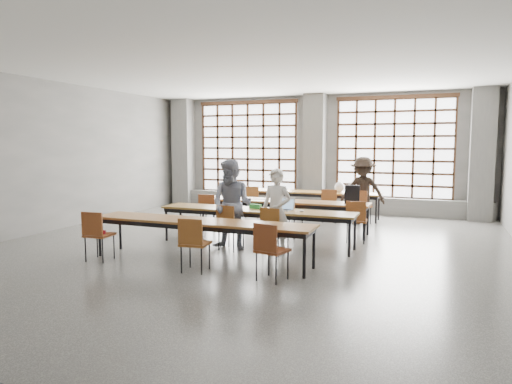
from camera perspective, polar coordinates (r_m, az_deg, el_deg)
floor at (r=9.04m, az=-0.98°, el=-6.96°), size 11.00×11.00×0.00m
ceiling at (r=8.93m, az=-1.02°, el=15.49°), size 11.00×11.00×0.00m
wall_back at (r=14.05m, az=7.65°, el=4.82°), size 10.00×0.00×10.00m
wall_left at (r=11.68m, az=-24.36°, el=4.11°), size 0.00×11.00×11.00m
column_left at (r=15.51m, az=-9.03°, el=4.90°), size 0.60×0.55×3.50m
column_mid at (r=13.78m, az=7.37°, el=4.80°), size 0.60×0.55×3.50m
column_right at (r=13.41m, az=26.41°, el=4.19°), size 0.60×0.55×3.50m
window_left at (r=14.68m, az=-1.01°, el=5.50°), size 3.32×0.12×3.00m
window_right at (r=13.61m, az=16.85°, el=5.21°), size 3.32×0.12×3.00m
sill_ledge at (r=13.97m, az=7.37°, el=-1.36°), size 9.80×0.35×0.50m
desk_row_a at (r=12.68m, az=6.34°, el=-0.20°), size 4.00×0.70×0.73m
desk_row_b at (r=10.60m, az=3.29°, el=-1.40°), size 4.00×0.70×0.73m
desk_row_c at (r=9.14m, az=0.02°, el=-2.57°), size 4.00×0.70×0.73m
desk_row_d at (r=7.89m, az=-6.93°, el=-3.99°), size 4.00×0.70×0.73m
chair_back_left at (r=12.54m, az=-0.52°, el=-0.83°), size 0.52×0.52×0.88m
chair_back_mid at (r=11.90m, az=9.24°, el=-1.27°), size 0.43×0.43×0.88m
chair_back_right at (r=11.76m, az=12.99°, el=-1.43°), size 0.50×0.50×0.88m
chair_mid_left at (r=10.65m, az=-5.95°, el=-2.08°), size 0.45×0.46×0.88m
chair_mid_centre at (r=9.91m, az=4.24°, el=-2.67°), size 0.51×0.52×0.88m
chair_mid_right at (r=9.59m, az=12.42°, el=-3.09°), size 0.45×0.46×0.88m
chair_front_left at (r=8.71m, az=-3.42°, el=-3.86°), size 0.48×0.49×0.88m
chair_front_right at (r=8.38m, az=2.16°, el=-4.25°), size 0.50×0.51×0.88m
chair_near_left at (r=8.36m, az=-19.31°, el=-4.61°), size 0.46×0.47×0.88m
chair_near_mid at (r=7.28m, az=-7.84°, el=-5.88°), size 0.46×0.47×0.88m
chair_near_right at (r=6.76m, az=1.70°, el=-6.75°), size 0.50×0.50×0.88m
student_male at (r=8.45m, az=2.56°, el=-2.41°), size 0.61×0.43×1.58m
student_female at (r=8.77m, az=-3.01°, el=-1.60°), size 0.88×0.70×1.74m
student_back at (r=11.85m, az=13.19°, el=0.16°), size 1.10×0.63×1.71m
laptop_front at (r=9.04m, az=3.59°, el=-1.87°), size 0.42×0.37×0.26m
laptop_back at (r=12.49m, az=12.33°, el=0.18°), size 0.46×0.43×0.26m
mouse at (r=8.81m, az=5.73°, el=-2.37°), size 0.11×0.08×0.04m
green_box at (r=9.22m, az=-0.09°, el=-1.81°), size 0.26×0.14×0.09m
phone at (r=8.97m, az=0.85°, el=-2.26°), size 0.14×0.11×0.01m
paper_sheet_a at (r=10.84m, az=0.36°, el=-0.87°), size 0.31×0.23×0.00m
paper_sheet_b at (r=10.64m, az=1.68°, el=-1.00°), size 0.35×0.29×0.00m
paper_sheet_c at (r=10.56m, az=3.81°, el=-1.06°), size 0.31×0.23×0.00m
backpack at (r=10.23m, az=11.93°, el=-0.29°), size 0.34×0.24×0.40m
plastic_bag at (r=12.51m, az=10.39°, el=0.61°), size 0.30×0.27×0.29m
red_pouch at (r=8.43m, az=-18.99°, el=-4.77°), size 0.22×0.14×0.06m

